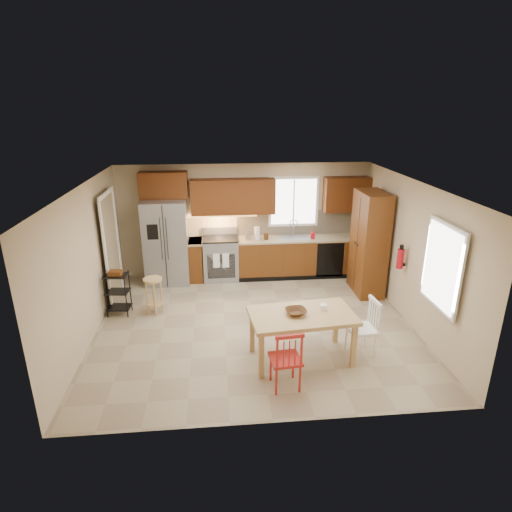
{
  "coord_description": "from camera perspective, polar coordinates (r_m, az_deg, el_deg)",
  "views": [
    {
      "loc": [
        -0.62,
        -6.73,
        3.74
      ],
      "look_at": [
        0.06,
        0.4,
        1.15
      ],
      "focal_mm": 30.0,
      "sensor_mm": 36.0,
      "label": 1
    }
  ],
  "objects": [
    {
      "name": "doorway",
      "position": [
        8.71,
        -18.79,
        0.8
      ],
      "size": [
        0.04,
        0.95,
        2.1
      ],
      "primitive_type": "cube",
      "color": "#8C7A59",
      "rests_on": "wall_left"
    },
    {
      "name": "range_stove",
      "position": [
        9.5,
        -4.71,
        -0.39
      ],
      "size": [
        0.76,
        0.63,
        0.92
      ],
      "primitive_type": "cube",
      "color": "gray",
      "rests_on": "floor"
    },
    {
      "name": "backsplash",
      "position": [
        9.75,
        6.04,
        4.52
      ],
      "size": [
        2.92,
        0.03,
        0.55
      ],
      "primitive_type": "cube",
      "color": "#C5B394",
      "rests_on": "wall_back"
    },
    {
      "name": "chair_white",
      "position": [
        6.88,
        13.89,
        -9.29
      ],
      "size": [
        0.47,
        0.47,
        0.91
      ],
      "primitive_type": null,
      "rotation": [
        0.0,
        0.0,
        1.67
      ],
      "color": "white",
      "rests_on": "floor"
    },
    {
      "name": "utility_cart",
      "position": [
        8.29,
        -17.93,
        -4.81
      ],
      "size": [
        0.44,
        0.36,
        0.82
      ],
      "primitive_type": null,
      "rotation": [
        0.0,
        0.0,
        -0.1
      ],
      "color": "black",
      "rests_on": "floor"
    },
    {
      "name": "floor",
      "position": [
        7.72,
        -0.18,
        -9.08
      ],
      "size": [
        5.5,
        5.5,
        0.0
      ],
      "primitive_type": "plane",
      "color": "tan",
      "rests_on": "ground"
    },
    {
      "name": "ceiling",
      "position": [
        6.87,
        -0.2,
        9.48
      ],
      "size": [
        5.5,
        5.0,
        0.02
      ],
      "primitive_type": "cube",
      "color": "silver",
      "rests_on": "ground"
    },
    {
      "name": "dining_table",
      "position": [
        6.64,
        6.06,
        -10.69
      ],
      "size": [
        1.63,
        1.02,
        0.76
      ],
      "primitive_type": null,
      "rotation": [
        0.0,
        0.0,
        0.1
      ],
      "color": "tan",
      "rests_on": "floor"
    },
    {
      "name": "paper_towel",
      "position": [
        9.32,
        0.12,
        3.05
      ],
      "size": [
        0.12,
        0.12,
        0.28
      ],
      "primitive_type": "cylinder",
      "color": "white",
      "rests_on": "base_cabinet_run"
    },
    {
      "name": "window_right",
      "position": [
        6.87,
        23.62,
        -1.32
      ],
      "size": [
        0.04,
        1.02,
        1.32
      ],
      "primitive_type": "cube",
      "color": "white",
      "rests_on": "wall_right"
    },
    {
      "name": "canister_steel",
      "position": [
        9.32,
        -1.1,
        2.72
      ],
      "size": [
        0.11,
        0.11,
        0.18
      ],
      "primitive_type": "cylinder",
      "color": "gray",
      "rests_on": "base_cabinet_run"
    },
    {
      "name": "wall_back",
      "position": [
        9.58,
        -1.57,
        4.81
      ],
      "size": [
        5.5,
        0.02,
        2.5
      ],
      "primitive_type": "cube",
      "color": "#CCB793",
      "rests_on": "ground"
    },
    {
      "name": "base_cabinet_narrow",
      "position": [
        9.53,
        -8.02,
        -0.52
      ],
      "size": [
        0.3,
        0.6,
        0.9
      ],
      "primitive_type": "cube",
      "color": "#643312",
      "rests_on": "floor"
    },
    {
      "name": "fire_extinguisher",
      "position": [
        8.05,
        18.68,
        -0.35
      ],
      "size": [
        0.12,
        0.12,
        0.36
      ],
      "primitive_type": "cylinder",
      "color": "#B50C18",
      "rests_on": "wall_right"
    },
    {
      "name": "chair_red",
      "position": [
        5.99,
        3.95,
        -13.4
      ],
      "size": [
        0.47,
        0.47,
        0.91
      ],
      "primitive_type": null,
      "rotation": [
        0.0,
        0.0,
        0.1
      ],
      "color": "#B1211B",
      "rests_on": "floor"
    },
    {
      "name": "sink",
      "position": [
        9.54,
        5.19,
        2.23
      ],
      "size": [
        0.62,
        0.46,
        0.16
      ],
      "primitive_type": "cube",
      "color": "gray",
      "rests_on": "base_cabinet_run"
    },
    {
      "name": "wall_right",
      "position": [
        7.93,
        20.02,
        0.33
      ],
      "size": [
        0.02,
        5.0,
        2.5
      ],
      "primitive_type": "cube",
      "color": "#CCB793",
      "rests_on": "ground"
    },
    {
      "name": "table_jar",
      "position": [
        6.59,
        8.94,
        -6.93
      ],
      "size": [
        0.12,
        0.12,
        0.13
      ],
      "primitive_type": "cylinder",
      "rotation": [
        0.0,
        0.0,
        0.1
      ],
      "color": "white",
      "rests_on": "dining_table"
    },
    {
      "name": "bar_stool",
      "position": [
        8.16,
        -13.45,
        -5.22
      ],
      "size": [
        0.37,
        0.37,
        0.71
      ],
      "primitive_type": null,
      "rotation": [
        0.0,
        0.0,
        -0.07
      ],
      "color": "tan",
      "rests_on": "floor"
    },
    {
      "name": "upper_left_block",
      "position": [
        9.26,
        -3.09,
        7.92
      ],
      "size": [
        1.8,
        0.35,
        0.75
      ],
      "primitive_type": "cube",
      "color": "#53280D",
      "rests_on": "wall_back"
    },
    {
      "name": "refrigerator",
      "position": [
        9.36,
        -11.84,
        1.85
      ],
      "size": [
        0.92,
        0.75,
        1.82
      ],
      "primitive_type": "cube",
      "color": "gray",
      "rests_on": "floor"
    },
    {
      "name": "dishwasher",
      "position": [
        9.57,
        9.84,
        -0.53
      ],
      "size": [
        0.6,
        0.02,
        0.78
      ],
      "primitive_type": "cube",
      "color": "black",
      "rests_on": "floor"
    },
    {
      "name": "pantry",
      "position": [
        8.91,
        14.84,
        1.63
      ],
      "size": [
        0.5,
        0.95,
        2.1
      ],
      "primitive_type": "cube",
      "color": "#643312",
      "rests_on": "floor"
    },
    {
      "name": "upper_over_fridge",
      "position": [
        9.26,
        -12.23,
        9.24
      ],
      "size": [
        1.0,
        0.35,
        0.55
      ],
      "primitive_type": "cube",
      "color": "#53280D",
      "rests_on": "wall_back"
    },
    {
      "name": "table_bowl",
      "position": [
        6.43,
        5.33,
        -7.77
      ],
      "size": [
        0.34,
        0.34,
        0.08
      ],
      "primitive_type": "imported",
      "rotation": [
        0.0,
        0.0,
        0.1
      ],
      "color": "#4C2F14",
      "rests_on": "dining_table"
    },
    {
      "name": "wall_left",
      "position": [
        7.48,
        -21.66,
        -1.01
      ],
      "size": [
        0.02,
        5.0,
        2.5
      ],
      "primitive_type": "cube",
      "color": "#CCB793",
      "rests_on": "ground"
    },
    {
      "name": "undercab_glow",
      "position": [
        9.32,
        -4.89,
        5.46
      ],
      "size": [
        1.6,
        0.3,
        0.01
      ],
      "primitive_type": "cube",
      "color": "#FFBF66",
      "rests_on": "wall_back"
    },
    {
      "name": "wall_front",
      "position": [
        4.95,
        2.52,
        -10.36
      ],
      "size": [
        5.5,
        0.02,
        2.5
      ],
      "primitive_type": "cube",
      "color": "#CCB793",
      "rests_on": "ground"
    },
    {
      "name": "canister_wood",
      "position": [
        9.33,
        1.36,
        2.61
      ],
      "size": [
        0.1,
        0.1,
        0.14
      ],
      "primitive_type": "cylinder",
      "color": "#4C2F14",
      "rests_on": "base_cabinet_run"
    },
    {
      "name": "upper_right_block",
      "position": [
        9.69,
        12.0,
        8.05
      ],
      "size": [
        1.0,
        0.35,
        0.75
      ],
      "primitive_type": "cube",
      "color": "#53280D",
      "rests_on": "wall_back"
    },
    {
      "name": "window_back",
      "position": [
        9.6,
        5.03,
        7.23
      ],
      "size": [
        1.12,
        0.04,
        1.12
      ],
      "primitive_type": "cube",
      "color": "white",
      "rests_on": "wall_back"
    },
    {
      "name": "soap_bottle",
      "position": [
        9.48,
        7.58,
        2.88
      ],
      "size": [
        0.09,
        0.09,
        0.19
      ],
      "primitive_type": "imported",
      "color": "#B50C18",
      "rests_on": "base_cabinet_run"
    },
    {
      "name": "base_cabinet_run",
      "position": [
        9.71,
        6.21,
        -0.05
      ],
      "size": [
        2.92,
        0.6,
        0.9
      ],
      "primitive_type": "cube",
      "color": "#643312",
      "rests_on": "floor"
    }
  ]
}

